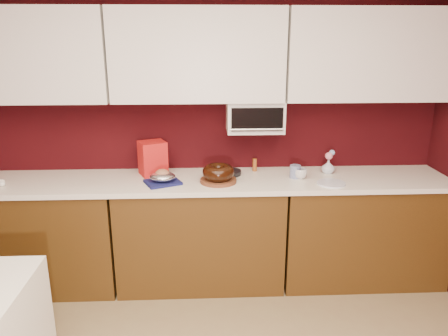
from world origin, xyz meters
The scene contains 27 objects.
wall_back centered at (0.00, 2.25, 1.25)m, with size 4.00×0.02×2.50m, color black.
base_cabinet_left centered at (-1.33, 1.94, 0.43)m, with size 1.31×0.58×0.86m, color #492D0E.
base_cabinet_center centered at (0.00, 1.94, 0.43)m, with size 1.31×0.58×0.86m, color #492D0E.
base_cabinet_right centered at (1.33, 1.94, 0.43)m, with size 1.31×0.58×0.86m, color #492D0E.
countertop centered at (0.00, 1.94, 0.88)m, with size 4.00×0.62×0.04m, color white.
upper_cabinet_left centered at (-1.33, 2.08, 1.85)m, with size 1.31×0.33×0.70m, color white.
upper_cabinet_center centered at (0.00, 2.08, 1.85)m, with size 1.31×0.33×0.70m, color white.
upper_cabinet_right centered at (1.33, 2.08, 1.85)m, with size 1.31×0.33×0.70m, color white.
toaster_oven centered at (0.45, 2.10, 1.38)m, with size 0.45×0.30×0.25m, color white.
toaster_oven_door centered at (0.45, 1.94, 1.38)m, with size 0.40×0.02×0.18m, color black.
toaster_oven_handle centered at (0.45, 1.93, 1.30)m, with size 0.02×0.02×0.42m, color silver.
cake_base centered at (0.15, 1.86, 0.91)m, with size 0.28×0.28×0.03m, color brown.
bundt_cake centered at (0.15, 1.86, 0.98)m, with size 0.25×0.25×0.10m, color black.
navy_towel centered at (-0.28, 1.85, 0.91)m, with size 0.25×0.21×0.02m, color #151850.
foil_ham_nest centered at (-0.28, 1.85, 0.96)m, with size 0.20×0.17×0.07m, color silver.
roasted_ham centered at (-0.28, 1.85, 0.98)m, with size 0.11×0.09×0.07m, color #A96B4D.
pandoro_box centered at (-0.38, 2.09, 1.04)m, with size 0.20×0.18×0.28m, color #A80B20.
dark_pan centered at (0.24, 2.05, 0.92)m, with size 0.20×0.20×0.04m, color black.
coffee_mug centered at (0.80, 1.92, 0.95)m, with size 0.09×0.09×0.10m, color silver.
blue_jar centered at (0.76, 1.94, 0.95)m, with size 0.09×0.09×0.10m, color navy.
flower_vase centered at (1.06, 2.05, 0.96)m, with size 0.08×0.08×0.13m, color silver.
flower_pink centered at (1.06, 2.05, 1.05)m, with size 0.06×0.06×0.06m, color pink.
flower_blue centered at (1.09, 2.07, 1.07)m, with size 0.05×0.05×0.05m, color #8EB4E3.
china_plate centered at (1.01, 1.77, 0.91)m, with size 0.22×0.22×0.01m, color white.
amber_bottle centered at (0.46, 2.14, 0.95)m, with size 0.04×0.04×0.11m, color brown.
egg_left centered at (-1.49, 1.83, 0.92)m, with size 0.05×0.04×0.04m, color white.
egg_right centered at (-1.51, 1.87, 0.92)m, with size 0.06×0.04×0.04m, color white.
Camera 1 is at (0.04, -1.36, 1.99)m, focal length 35.00 mm.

